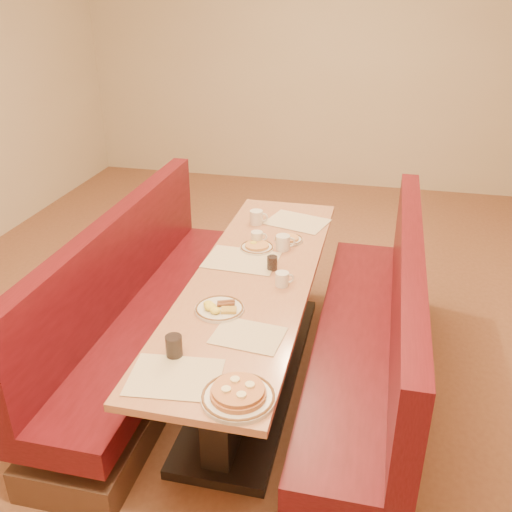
% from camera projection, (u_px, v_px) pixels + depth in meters
% --- Properties ---
extents(ground, '(8.00, 8.00, 0.00)m').
position_uv_depth(ground, '(254.00, 376.00, 3.73)').
color(ground, '#9E6647').
rests_on(ground, ground).
extents(room_envelope, '(6.04, 8.04, 2.82)m').
position_uv_depth(room_envelope, '(253.00, 70.00, 2.88)').
color(room_envelope, beige).
rests_on(room_envelope, ground).
extents(diner_table, '(0.70, 2.50, 0.75)m').
position_uv_depth(diner_table, '(254.00, 329.00, 3.57)').
color(diner_table, black).
rests_on(diner_table, ground).
extents(booth_left, '(0.55, 2.50, 1.05)m').
position_uv_depth(booth_left, '(145.00, 316.00, 3.72)').
color(booth_left, '#4C3326').
rests_on(booth_left, ground).
extents(booth_right, '(0.55, 2.50, 1.05)m').
position_uv_depth(booth_right, '(372.00, 346.00, 3.42)').
color(booth_right, '#4C3326').
rests_on(booth_right, ground).
extents(placemat_near_left, '(0.44, 0.35, 0.00)m').
position_uv_depth(placemat_near_left, '(175.00, 377.00, 2.54)').
color(placemat_near_left, beige).
rests_on(placemat_near_left, diner_table).
extents(placemat_near_right, '(0.37, 0.29, 0.00)m').
position_uv_depth(placemat_near_right, '(248.00, 335.00, 2.83)').
color(placemat_near_right, beige).
rests_on(placemat_near_right, diner_table).
extents(placemat_far_left, '(0.46, 0.35, 0.00)m').
position_uv_depth(placemat_far_left, '(242.00, 260.00, 3.58)').
color(placemat_far_left, beige).
rests_on(placemat_far_left, diner_table).
extents(placemat_far_right, '(0.49, 0.42, 0.00)m').
position_uv_depth(placemat_far_right, '(297.00, 222.00, 4.14)').
color(placemat_far_right, beige).
rests_on(placemat_far_right, diner_table).
extents(pancake_plate, '(0.32, 0.32, 0.07)m').
position_uv_depth(pancake_plate, '(238.00, 395.00, 2.40)').
color(pancake_plate, silver).
rests_on(pancake_plate, diner_table).
extents(eggs_plate, '(0.26, 0.26, 0.05)m').
position_uv_depth(eggs_plate, '(219.00, 308.00, 3.04)').
color(eggs_plate, silver).
rests_on(eggs_plate, diner_table).
extents(extra_plate_mid, '(0.19, 0.19, 0.04)m').
position_uv_depth(extra_plate_mid, '(289.00, 239.00, 3.84)').
color(extra_plate_mid, silver).
rests_on(extra_plate_mid, diner_table).
extents(extra_plate_far, '(0.22, 0.22, 0.04)m').
position_uv_depth(extra_plate_far, '(257.00, 247.00, 3.73)').
color(extra_plate_far, silver).
rests_on(extra_plate_far, diner_table).
extents(coffee_mug_a, '(0.11, 0.08, 0.08)m').
position_uv_depth(coffee_mug_a, '(283.00, 279.00, 3.27)').
color(coffee_mug_a, silver).
rests_on(coffee_mug_a, diner_table).
extents(coffee_mug_b, '(0.11, 0.08, 0.08)m').
position_uv_depth(coffee_mug_b, '(257.00, 237.00, 3.79)').
color(coffee_mug_b, silver).
rests_on(coffee_mug_b, diner_table).
extents(coffee_mug_c, '(0.13, 0.09, 0.10)m').
position_uv_depth(coffee_mug_c, '(284.00, 242.00, 3.71)').
color(coffee_mug_c, silver).
rests_on(coffee_mug_c, diner_table).
extents(coffee_mug_d, '(0.13, 0.09, 0.10)m').
position_uv_depth(coffee_mug_d, '(257.00, 217.00, 4.09)').
color(coffee_mug_d, silver).
rests_on(coffee_mug_d, diner_table).
extents(soda_tumbler_near, '(0.08, 0.08, 0.11)m').
position_uv_depth(soda_tumbler_near, '(174.00, 346.00, 2.66)').
color(soda_tumbler_near, black).
rests_on(soda_tumbler_near, diner_table).
extents(soda_tumbler_mid, '(0.06, 0.06, 0.09)m').
position_uv_depth(soda_tumbler_mid, '(272.00, 263.00, 3.46)').
color(soda_tumbler_mid, black).
rests_on(soda_tumbler_mid, diner_table).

